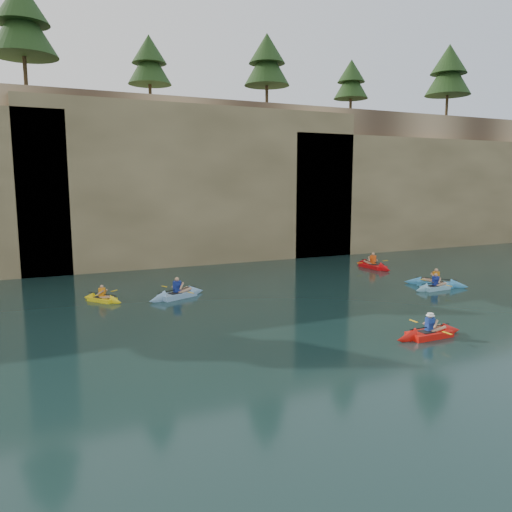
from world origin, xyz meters
name	(u,v)px	position (x,y,z in m)	size (l,w,h in m)	color
ground	(378,377)	(0.00, 0.00, 0.00)	(160.00, 160.00, 0.00)	black
cliff	(151,179)	(0.00, 30.00, 6.00)	(70.00, 16.00, 12.00)	tan
cliff_slab_center	(202,183)	(2.00, 22.60, 5.70)	(24.00, 2.40, 11.40)	#9C8A5E
cliff_slab_east	(420,192)	(22.00, 22.60, 4.92)	(26.00, 2.40, 9.84)	#9C8A5E
sea_cave_center	(120,246)	(-4.00, 21.95, 1.60)	(3.50, 1.00, 3.20)	black
sea_cave_east	(304,228)	(10.00, 21.95, 2.25)	(5.00, 1.00, 4.50)	black
cliff_pines	(162,37)	(0.00, 25.00, 15.91)	(56.00, 6.00, 7.83)	black
main_kayaker	(429,333)	(4.22, 2.33, 0.16)	(3.13, 2.15, 1.16)	red
kayaker_ltblue_near	(435,287)	(10.61, 8.64, 0.14)	(2.89, 2.24, 1.13)	#83C1DB
kayaker_red_far	(373,266)	(11.78, 15.61, 0.16)	(2.57, 3.58, 1.31)	red
kayaker_yellow	(102,299)	(-6.30, 13.41, 0.13)	(2.02, 2.38, 1.03)	yellow
kayaker_ltblue_mid	(177,295)	(-2.73, 12.62, 0.16)	(3.49, 2.41, 1.32)	#7EAAD3
kayaker_blue_east	(436,283)	(11.38, 9.40, 0.15)	(2.78, 3.13, 1.23)	#3E96D3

